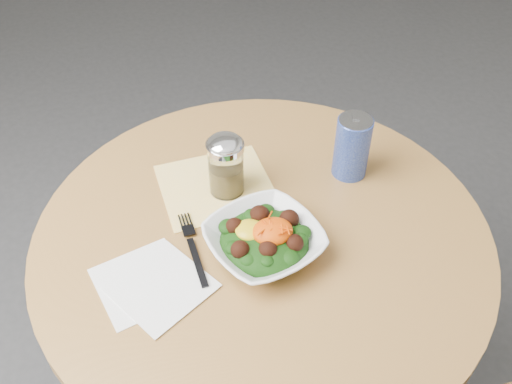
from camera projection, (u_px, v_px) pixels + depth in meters
table at (262, 290)px, 1.26m from camera, size 0.90×0.90×0.75m
cloth_napkin at (216, 186)px, 1.21m from camera, size 0.24×0.22×0.00m
paper_napkins at (152, 284)px, 1.02m from camera, size 0.23×0.22×0.00m
salad_bowl at (264, 240)px, 1.06m from camera, size 0.26×0.26×0.08m
fork at (193, 246)px, 1.08m from camera, size 0.03×0.19×0.00m
spice_shaker at (226, 166)px, 1.16m from camera, size 0.08×0.08×0.14m
beverage_can at (352, 147)px, 1.20m from camera, size 0.07×0.07×0.14m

